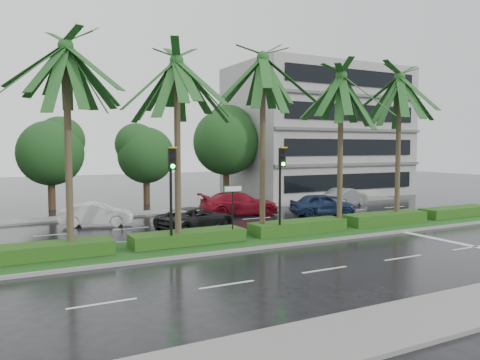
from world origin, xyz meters
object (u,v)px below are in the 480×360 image
car_darkgrey (196,218)px  car_red (239,204)px  street_sign (233,199)px  car_grey (345,197)px  car_blue (322,204)px  signal_median_left (172,183)px  car_white (97,214)px

car_darkgrey → car_red: car_red is taller
car_darkgrey → car_red: (4.67, 3.88, 0.13)m
car_darkgrey → street_sign: bearing=160.3°
car_darkgrey → car_grey: car_grey is taller
car_blue → street_sign: bearing=137.5°
car_grey → street_sign: bearing=103.1°
car_darkgrey → car_grey: (14.00, 4.25, 0.06)m
signal_median_left → car_white: size_ratio=1.08×
street_sign → signal_median_left: bearing=-176.5°
signal_median_left → car_blue: 13.97m
car_white → car_darkgrey: car_white is taller
car_white → car_darkgrey: size_ratio=0.87×
signal_median_left → car_darkgrey: bearing=56.6°
car_darkgrey → car_grey: bearing=-92.8°
car_darkgrey → car_blue: (9.50, 1.25, 0.09)m
car_darkgrey → car_blue: 9.58m
car_white → car_blue: size_ratio=0.94×
car_red → car_grey: size_ratio=1.25×
signal_median_left → car_white: signal_median_left is taller
car_darkgrey → car_grey: 14.63m
car_darkgrey → car_red: 6.07m
signal_median_left → car_darkgrey: signal_median_left is taller
car_blue → signal_median_left: bearing=131.8°
signal_median_left → street_sign: (3.00, 0.18, -0.87)m
signal_median_left → car_blue: signal_median_left is taller
car_white → street_sign: bearing=-133.7°
signal_median_left → car_darkgrey: size_ratio=0.95×
car_darkgrey → car_red: size_ratio=0.87×
car_red → street_sign: bearing=159.6°
street_sign → car_red: 9.58m
signal_median_left → street_sign: signal_median_left is taller
street_sign → car_blue: (9.50, 5.62, -1.40)m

